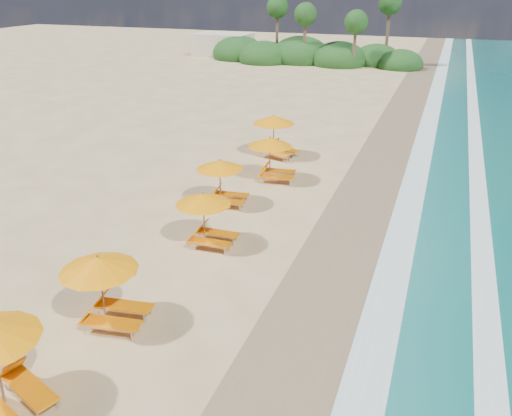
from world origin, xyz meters
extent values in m
plane|color=#DAB680|center=(0.00, 0.00, 0.00)|extent=(160.00, 160.00, 0.00)
cube|color=#8C7453|center=(4.00, 0.00, 0.01)|extent=(4.00, 160.00, 0.01)
cube|color=white|center=(5.50, 0.00, 0.03)|extent=(1.20, 160.00, 0.01)
cube|color=white|center=(8.50, 0.00, 0.02)|extent=(0.80, 160.00, 0.01)
cylinder|color=olive|center=(-2.24, -7.00, 1.11)|extent=(0.06, 0.06, 2.21)
cone|color=orange|center=(-2.24, -7.00, 2.02)|extent=(2.57, 2.57, 0.44)
sphere|color=olive|center=(-2.24, -7.00, 2.27)|extent=(0.08, 0.08, 0.08)
cylinder|color=olive|center=(-1.61, -1.37, 1.04)|extent=(0.05, 0.05, 2.07)
cone|color=orange|center=(-1.61, -1.37, 1.90)|extent=(2.19, 2.19, 0.42)
sphere|color=olive|center=(-1.61, -1.37, 2.13)|extent=(0.07, 0.07, 0.07)
cylinder|color=olive|center=(-2.61, 2.47, 1.03)|extent=(0.05, 0.05, 2.07)
cone|color=orange|center=(-2.61, 2.47, 1.89)|extent=(2.38, 2.38, 0.42)
sphere|color=olive|center=(-2.61, 2.47, 2.12)|extent=(0.07, 0.07, 0.07)
cylinder|color=olive|center=(-1.50, 6.17, 1.10)|extent=(0.06, 0.06, 2.20)
cone|color=orange|center=(-1.50, 6.17, 2.01)|extent=(2.60, 2.60, 0.44)
sphere|color=olive|center=(-1.50, 6.17, 2.26)|extent=(0.08, 0.08, 0.08)
cylinder|color=olive|center=(-2.56, 9.99, 1.17)|extent=(0.06, 0.06, 2.34)
cone|color=orange|center=(-2.56, 9.99, 2.14)|extent=(3.01, 3.01, 0.47)
sphere|color=olive|center=(-2.56, 9.99, 2.40)|extent=(0.08, 0.08, 0.08)
ellipsoid|color=#163D14|center=(-6.00, 45.00, 0.62)|extent=(6.40, 6.40, 4.16)
ellipsoid|color=#163D14|center=(-11.00, 46.00, 0.70)|extent=(7.20, 7.20, 4.68)
ellipsoid|color=#163D14|center=(-15.00, 44.00, 0.58)|extent=(6.00, 6.00, 3.90)
ellipsoid|color=#163D14|center=(-2.00, 47.00, 0.55)|extent=(5.60, 5.60, 3.64)
ellipsoid|color=#163D14|center=(-19.00, 46.00, 0.64)|extent=(6.60, 6.60, 4.29)
ellipsoid|color=#163D14|center=(1.00, 45.00, 0.49)|extent=(5.00, 5.00, 3.25)
cylinder|color=brown|center=(-4.00, 43.00, 2.50)|extent=(0.36, 0.36, 5.00)
sphere|color=#163D14|center=(-4.00, 43.00, 5.00)|extent=(2.60, 2.60, 2.60)
cylinder|color=brown|center=(-10.00, 44.00, 2.80)|extent=(0.36, 0.36, 5.60)
sphere|color=#163D14|center=(-10.00, 44.00, 5.60)|extent=(2.60, 2.60, 2.60)
cylinder|color=brown|center=(-14.00, 46.00, 3.10)|extent=(0.36, 0.36, 6.20)
sphere|color=#163D14|center=(-14.00, 46.00, 6.20)|extent=(2.60, 2.60, 2.60)
cylinder|color=brown|center=(-1.00, 47.00, 3.40)|extent=(0.36, 0.36, 6.80)
sphere|color=#163D14|center=(-1.00, 47.00, 6.80)|extent=(2.60, 2.60, 2.60)
cube|color=beige|center=(-22.00, 48.00, 1.40)|extent=(7.00, 5.00, 2.80)
camera|label=1|loc=(6.45, -17.77, 9.52)|focal=36.97mm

